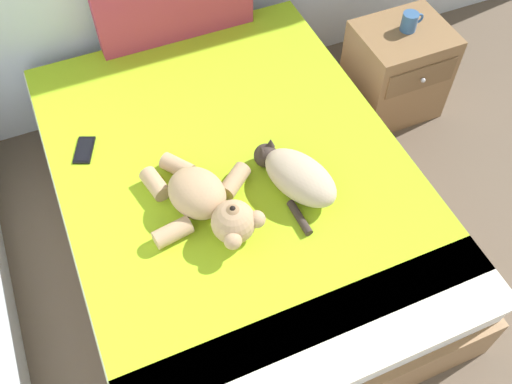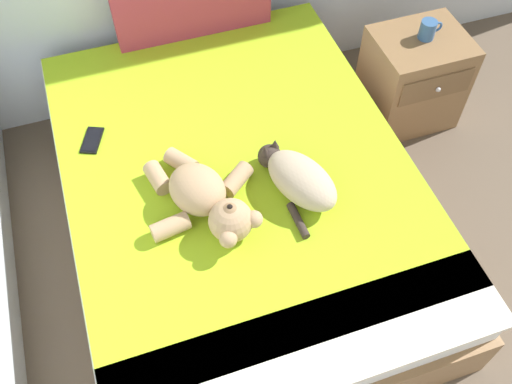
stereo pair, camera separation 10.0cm
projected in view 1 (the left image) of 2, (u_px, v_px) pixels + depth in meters
bed at (236, 201)px, 2.56m from camera, size 1.47×1.97×0.49m
cat at (296, 175)px, 2.25m from camera, size 0.30×0.44×0.15m
teddy_bear at (207, 202)px, 2.16m from camera, size 0.46×0.56×0.18m
cell_phone at (84, 150)px, 2.41m from camera, size 0.12×0.16×0.01m
nightstand at (396, 71)px, 3.05m from camera, size 0.47×0.42×0.52m
mug at (410, 22)px, 2.81m from camera, size 0.12×0.08×0.09m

